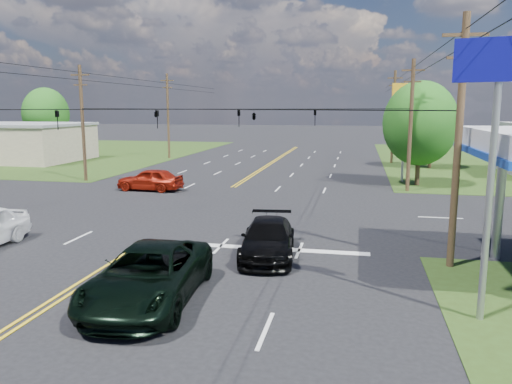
% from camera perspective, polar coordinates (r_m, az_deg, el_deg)
% --- Properties ---
extents(ground, '(280.00, 280.00, 0.00)m').
position_cam_1_polar(ground, '(30.86, -6.30, -1.82)').
color(ground, black).
rests_on(ground, ground).
extents(grass_nw, '(46.00, 48.00, 0.03)m').
position_cam_1_polar(grass_nw, '(75.47, -24.52, 4.17)').
color(grass_nw, '#283D13').
rests_on(grass_nw, ground).
extents(stop_bar, '(10.00, 0.50, 0.02)m').
position_cam_1_polar(stop_bar, '(22.08, -0.24, -6.43)').
color(stop_bar, silver).
rests_on(stop_bar, ground).
extents(retail_nw, '(16.00, 11.00, 4.00)m').
position_cam_1_polar(retail_nw, '(64.36, -26.25, 5.03)').
color(retail_nw, tan).
rests_on(retail_nw, ground).
extents(pole_se, '(1.60, 0.28, 9.50)m').
position_cam_1_polar(pole_se, '(20.13, 22.12, 5.52)').
color(pole_se, '#3D2F19').
rests_on(pole_se, ground).
extents(pole_nw, '(1.60, 0.28, 9.50)m').
position_cam_1_polar(pole_nw, '(43.90, -19.20, 7.58)').
color(pole_nw, '#3D2F19').
rests_on(pole_nw, ground).
extents(pole_ne, '(1.60, 0.28, 9.50)m').
position_cam_1_polar(pole_ne, '(37.96, 17.25, 7.43)').
color(pole_ne, '#3D2F19').
rests_on(pole_ne, ground).
extents(pole_left_far, '(1.60, 0.28, 10.00)m').
position_cam_1_polar(pole_left_far, '(61.01, -10.02, 8.65)').
color(pole_left_far, '#3D2F19').
rests_on(pole_left_far, ground).
extents(pole_right_far, '(1.60, 0.28, 10.00)m').
position_cam_1_polar(pole_right_far, '(56.89, 15.43, 8.39)').
color(pole_right_far, '#3D2F19').
rests_on(pole_right_far, ground).
extents(span_wire_signals, '(26.00, 18.00, 1.13)m').
position_cam_1_polar(span_wire_signals, '(30.24, -6.51, 9.38)').
color(span_wire_signals, black).
rests_on(span_wire_signals, ground).
extents(power_lines, '(26.04, 100.00, 0.64)m').
position_cam_1_polar(power_lines, '(28.45, -7.90, 14.58)').
color(power_lines, black).
rests_on(power_lines, ground).
extents(tree_right_a, '(5.70, 5.70, 8.18)m').
position_cam_1_polar(tree_right_a, '(41.04, 18.25, 7.46)').
color(tree_right_a, '#3D2F19').
rests_on(tree_right_a, ground).
extents(tree_right_b, '(4.94, 4.94, 7.09)m').
position_cam_1_polar(tree_right_b, '(53.28, 19.45, 7.10)').
color(tree_right_b, '#3D2F19').
rests_on(tree_right_b, ground).
extents(tree_far_l, '(6.08, 6.08, 8.72)m').
position_cam_1_polar(tree_far_l, '(73.50, -22.90, 8.22)').
color(tree_far_l, '#3D2F19').
rests_on(tree_far_l, ground).
extents(pickup_dkgreen, '(3.38, 6.57, 1.77)m').
position_cam_1_polar(pickup_dkgreen, '(16.32, -12.15, -9.29)').
color(pickup_dkgreen, black).
rests_on(pickup_dkgreen, ground).
extents(suv_black, '(2.68, 5.43, 1.52)m').
position_cam_1_polar(suv_black, '(20.67, 1.38, -5.38)').
color(suv_black, black).
rests_on(suv_black, ground).
extents(sedan_red, '(4.96, 2.22, 1.65)m').
position_cam_1_polar(sedan_red, '(37.80, -12.01, 1.42)').
color(sedan_red, maroon).
rests_on(sedan_red, ground).
extents(polesign_se, '(2.34, 0.77, 7.99)m').
position_cam_1_polar(polesign_se, '(15.21, 25.85, 9.40)').
color(polesign_se, '#A5A5AA').
rests_on(polesign_se, ground).
extents(polesign_ne, '(2.23, 0.49, 8.07)m').
position_cam_1_polar(polesign_ne, '(42.76, 16.72, 9.51)').
color(polesign_ne, '#A5A5AA').
rests_on(polesign_ne, ground).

